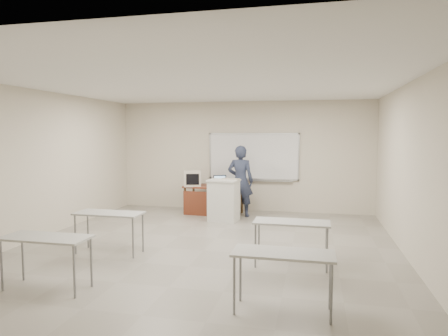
% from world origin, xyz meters
% --- Properties ---
extents(floor, '(7.00, 8.00, 0.01)m').
position_xyz_m(floor, '(0.00, 0.00, -0.01)').
color(floor, gray).
rests_on(floor, ground).
extents(whiteboard, '(2.48, 0.10, 1.31)m').
position_xyz_m(whiteboard, '(0.30, 3.97, 1.48)').
color(whiteboard, white).
rests_on(whiteboard, floor).
extents(student_desks, '(4.40, 2.20, 0.73)m').
position_xyz_m(student_desks, '(-0.00, -1.35, 0.67)').
color(student_desks, '#A9AAA5').
rests_on(student_desks, floor).
extents(instructor_desk, '(1.51, 0.75, 0.75)m').
position_xyz_m(instructor_desk, '(-0.65, 3.19, 0.55)').
color(instructor_desk, maroon).
rests_on(instructor_desk, floor).
extents(podium, '(0.72, 0.53, 1.01)m').
position_xyz_m(podium, '(-0.20, 2.50, 0.51)').
color(podium, beige).
rests_on(podium, floor).
extents(crt_monitor, '(0.44, 0.49, 0.41)m').
position_xyz_m(crt_monitor, '(-1.20, 3.18, 0.95)').
color(crt_monitor, '#BAAF9D').
rests_on(crt_monitor, instructor_desk).
extents(laptop, '(0.35, 0.32, 0.26)m').
position_xyz_m(laptop, '(-0.48, 3.46, 0.81)').
color(laptop, black).
rests_on(laptop, instructor_desk).
extents(mouse, '(0.11, 0.09, 0.04)m').
position_xyz_m(mouse, '(-0.10, 3.35, 0.77)').
color(mouse, '#A9ADB0').
rests_on(mouse, instructor_desk).
extents(keyboard, '(0.48, 0.27, 0.03)m').
position_xyz_m(keyboard, '(-0.05, 2.58, 1.03)').
color(keyboard, '#BAAF9D').
rests_on(keyboard, podium).
extents(presenter, '(0.68, 0.46, 1.83)m').
position_xyz_m(presenter, '(0.09, 3.16, 0.91)').
color(presenter, black).
rests_on(presenter, floor).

